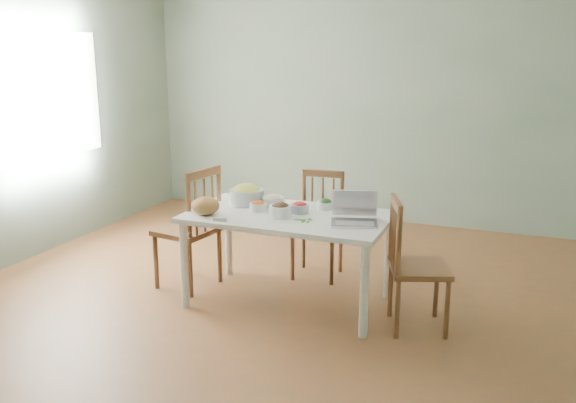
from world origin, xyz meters
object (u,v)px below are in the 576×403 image
at_px(dining_table, 288,259).
at_px(bowl_squash, 247,194).
at_px(chair_far, 317,226).
at_px(bread_boule, 206,206).
at_px(chair_left, 187,227).
at_px(laptop, 355,209).
at_px(chair_right, 419,265).

height_order(dining_table, bowl_squash, bowl_squash).
distance_m(chair_far, bowl_squash, 0.73).
bearing_deg(chair_far, bread_boule, -128.86).
xyz_separation_m(chair_left, laptop, (1.45, -0.09, 0.32)).
relative_size(dining_table, bowl_squash, 5.42).
height_order(bowl_squash, laptop, laptop).
relative_size(chair_right, laptop, 2.86).
bearing_deg(chair_right, bread_boule, 75.86).
height_order(dining_table, chair_left, chair_left).
bearing_deg(laptop, dining_table, 156.15).
relative_size(bread_boule, bowl_squash, 0.75).
relative_size(chair_right, bowl_squash, 3.34).
bearing_deg(bread_boule, chair_far, 54.75).
bearing_deg(bread_boule, bowl_squash, 69.02).
height_order(chair_left, chair_right, chair_left).
relative_size(chair_left, bowl_squash, 3.60).
distance_m(dining_table, chair_left, 0.92).
bearing_deg(chair_left, chair_far, 132.24).
relative_size(dining_table, chair_far, 1.68).
height_order(chair_far, chair_left, chair_left).
height_order(dining_table, laptop, laptop).
bearing_deg(bread_boule, chair_right, 5.69).
bearing_deg(dining_table, laptop, -7.52).
xyz_separation_m(chair_far, bowl_squash, (-0.45, -0.46, 0.35)).
height_order(chair_far, bread_boule, chair_far).
xyz_separation_m(dining_table, chair_far, (0.03, 0.62, 0.10)).
xyz_separation_m(chair_left, bowl_squash, (0.48, 0.15, 0.29)).
bearing_deg(chair_far, bowl_squash, -138.33).
bearing_deg(bowl_squash, dining_table, -21.17).
relative_size(chair_left, bread_boule, 4.81).
relative_size(chair_far, chair_right, 0.97).
xyz_separation_m(bread_boule, bowl_squash, (0.15, 0.40, 0.01)).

